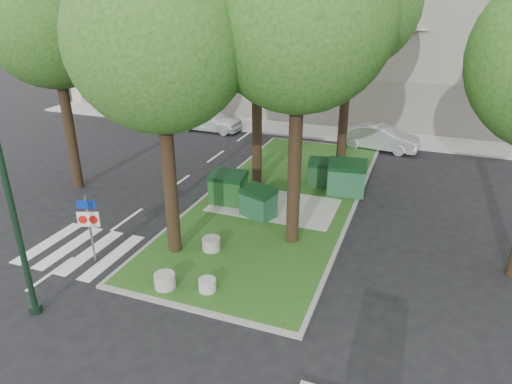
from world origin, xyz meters
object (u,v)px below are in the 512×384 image
at_px(dumpster_c, 323,173).
at_px(car_white, 208,119).
at_px(dumpster_a, 228,188).
at_px(bollard_left, 165,281).
at_px(tree_street_left, 52,5).
at_px(bollard_mid, 211,244).
at_px(bollard_right, 207,285).
at_px(street_lamp, 5,179).
at_px(litter_bin, 359,166).
at_px(dumpster_b, 258,203).
at_px(dumpster_d, 347,178).
at_px(tree_median_near_left, 161,22).
at_px(car_silver, 380,137).
at_px(tree_median_mid, 260,23).
at_px(traffic_sign_pole, 89,220).

xyz_separation_m(dumpster_c, car_white, (-8.98, 6.74, 0.04)).
height_order(dumpster_a, bollard_left, dumpster_a).
relative_size(tree_street_left, bollard_mid, 18.18).
xyz_separation_m(tree_street_left, bollard_right, (8.96, -5.26, -7.35)).
xyz_separation_m(bollard_right, street_lamp, (-4.05, -2.41, 3.62)).
bearing_deg(litter_bin, car_white, 155.84).
bearing_deg(street_lamp, dumpster_b, 63.37).
distance_m(bollard_mid, car_white, 15.22).
bearing_deg(bollard_left, dumpster_d, 67.20).
height_order(tree_median_near_left, car_silver, tree_median_near_left).
bearing_deg(dumpster_b, bollard_right, -65.85).
distance_m(tree_median_mid, bollard_right, 10.72).
bearing_deg(dumpster_a, tree_median_near_left, -92.99).
relative_size(dumpster_b, dumpster_d, 0.88).
height_order(bollard_mid, street_lamp, street_lamp).
distance_m(tree_median_near_left, tree_street_left, 7.83).
relative_size(tree_median_mid, dumpster_d, 5.81).
height_order(tree_median_near_left, bollard_left, tree_median_near_left).
xyz_separation_m(tree_median_mid, bollard_left, (0.23, -8.56, -6.64)).
bearing_deg(tree_street_left, dumpster_a, 4.44).
bearing_deg(bollard_right, dumpster_b, 93.44).
relative_size(tree_median_near_left, dumpster_c, 7.43).
relative_size(tree_median_mid, dumpster_c, 7.05).
relative_size(traffic_sign_pole, car_white, 0.53).
height_order(dumpster_b, traffic_sign_pole, traffic_sign_pole).
height_order(dumpster_d, car_silver, dumpster_d).
distance_m(dumpster_b, car_white, 12.99).
relative_size(tree_median_mid, litter_bin, 14.38).
relative_size(tree_median_mid, car_silver, 2.35).
bearing_deg(traffic_sign_pole, tree_median_near_left, 11.50).
bearing_deg(traffic_sign_pole, street_lamp, -106.28).
distance_m(dumpster_b, dumpster_c, 4.27).
relative_size(dumpster_b, car_white, 0.34).
xyz_separation_m(tree_street_left, traffic_sign_pole, (4.71, -4.94, -6.17)).
bearing_deg(street_lamp, litter_bin, 63.84).
height_order(dumpster_b, dumpster_c, dumpster_c).
bearing_deg(dumpster_d, tree_median_mid, 175.82).
height_order(bollard_left, bollard_mid, bollard_left).
bearing_deg(tree_street_left, traffic_sign_pole, -46.36).
distance_m(bollard_left, street_lamp, 5.02).
bearing_deg(litter_bin, car_silver, 84.90).
height_order(dumpster_a, litter_bin, dumpster_a).
xyz_separation_m(litter_bin, street_lamp, (-6.65, -13.54, 3.45)).
distance_m(dumpster_a, dumpster_d, 5.10).
height_order(street_lamp, traffic_sign_pole, street_lamp).
bearing_deg(tree_median_mid, dumpster_d, 2.90).
xyz_separation_m(traffic_sign_pole, car_white, (-3.43, 15.42, -0.73)).
bearing_deg(dumpster_c, dumpster_d, -33.19).
xyz_separation_m(tree_median_mid, litter_bin, (4.07, 2.87, -6.51)).
bearing_deg(traffic_sign_pole, tree_street_left, 113.07).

